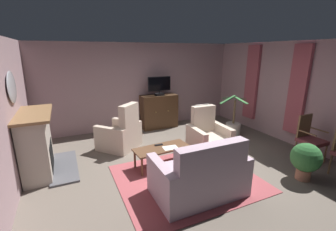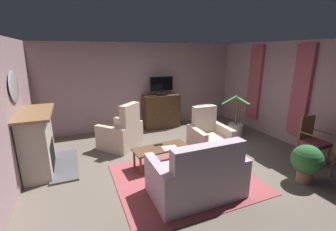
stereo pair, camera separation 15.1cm
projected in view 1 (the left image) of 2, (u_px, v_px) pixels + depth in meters
name	position (u px, v px, depth m)	size (l,w,h in m)	color
ground_plane	(185.00, 164.00, 4.86)	(6.63, 6.17, 0.04)	#665B51
wall_back	(141.00, 86.00, 6.99)	(6.63, 0.10, 2.56)	gray
wall_left	(0.00, 125.00, 3.28)	(0.10, 6.17, 2.56)	gray
wall_right_with_window	(292.00, 94.00, 5.75)	(0.10, 6.17, 2.56)	#A6858B
curtain_panel_near	(298.00, 90.00, 5.48)	(0.10, 0.44, 2.15)	#A34C56
curtain_panel_far	(252.00, 83.00, 6.79)	(0.10, 0.44, 2.15)	#A34C56
rug_central	(187.00, 178.00, 4.29)	(2.51, 2.15, 0.01)	#9E474C
fireplace	(38.00, 145.00, 4.38)	(0.93, 1.43, 1.21)	#4C4C51
wall_mirror_oval	(12.00, 87.00, 3.97)	(0.06, 0.73, 0.56)	#B2B7BF
tv_cabinet	(159.00, 112.00, 7.08)	(1.11, 0.50, 1.02)	black
television	(159.00, 85.00, 6.80)	(0.71, 0.20, 0.56)	black
coffee_table	(162.00, 150.00, 4.67)	(1.18, 0.56, 0.41)	brown
tv_remote	(159.00, 145.00, 4.77)	(0.17, 0.05, 0.02)	black
folded_newspaper	(170.00, 148.00, 4.64)	(0.30, 0.22, 0.01)	silver
sofa_floral	(200.00, 177.00, 3.70)	(1.47, 0.91, 1.03)	#AD93A3
armchair_beside_cabinet	(208.00, 137.00, 5.45)	(0.87, 0.86, 1.06)	#C6B29E
armchair_in_far_corner	(121.00, 134.00, 5.57)	(1.18, 1.18, 1.13)	#C6B29E
side_chair_beside_plant	(309.00, 137.00, 4.92)	(0.45, 0.48, 0.99)	brown
potted_plant_on_hearth_side	(306.00, 159.00, 4.16)	(0.53, 0.53, 0.71)	#99664C
potted_plant_tall_palm_by_window	(233.00, 127.00, 6.43)	(0.89, 0.89, 1.16)	beige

